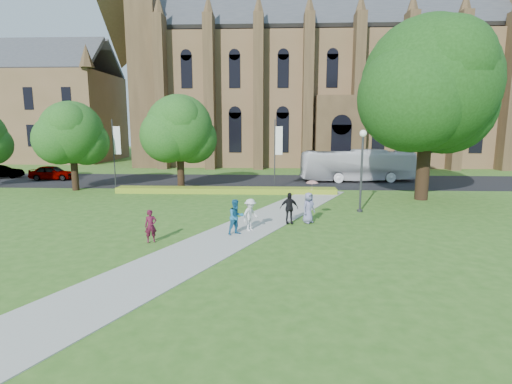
{
  "coord_description": "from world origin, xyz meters",
  "views": [
    {
      "loc": [
        1.9,
        -18.98,
        5.62
      ],
      "look_at": [
        0.87,
        4.43,
        1.6
      ],
      "focal_mm": 28.0,
      "sensor_mm": 36.0,
      "label": 1
    }
  ],
  "objects_px": {
    "car_0": "(52,173)",
    "streetlamp": "(362,161)",
    "pedestrian_0": "(151,226)",
    "large_tree": "(429,85)",
    "tour_coach": "(358,165)",
    "car_1": "(1,172)"
  },
  "relations": [
    {
      "from": "streetlamp",
      "to": "tour_coach",
      "type": "height_order",
      "value": "streetlamp"
    },
    {
      "from": "tour_coach",
      "to": "car_1",
      "type": "height_order",
      "value": "tour_coach"
    },
    {
      "from": "large_tree",
      "to": "car_0",
      "type": "relative_size",
      "value": 3.06
    },
    {
      "from": "large_tree",
      "to": "tour_coach",
      "type": "height_order",
      "value": "large_tree"
    },
    {
      "from": "streetlamp",
      "to": "car_0",
      "type": "relative_size",
      "value": 1.22
    },
    {
      "from": "large_tree",
      "to": "car_1",
      "type": "bearing_deg",
      "value": 165.85
    },
    {
      "from": "tour_coach",
      "to": "car_0",
      "type": "bearing_deg",
      "value": 85.25
    },
    {
      "from": "streetlamp",
      "to": "tour_coach",
      "type": "relative_size",
      "value": 0.47
    },
    {
      "from": "tour_coach",
      "to": "car_1",
      "type": "distance_m",
      "value": 36.53
    },
    {
      "from": "large_tree",
      "to": "tour_coach",
      "type": "relative_size",
      "value": 1.19
    },
    {
      "from": "car_0",
      "to": "pedestrian_0",
      "type": "distance_m",
      "value": 26.59
    },
    {
      "from": "streetlamp",
      "to": "tour_coach",
      "type": "distance_m",
      "value": 14.32
    },
    {
      "from": "car_0",
      "to": "car_1",
      "type": "height_order",
      "value": "car_0"
    },
    {
      "from": "tour_coach",
      "to": "car_0",
      "type": "distance_m",
      "value": 30.58
    },
    {
      "from": "tour_coach",
      "to": "streetlamp",
      "type": "bearing_deg",
      "value": 163.65
    },
    {
      "from": "streetlamp",
      "to": "tour_coach",
      "type": "bearing_deg",
      "value": 79.22
    },
    {
      "from": "streetlamp",
      "to": "tour_coach",
      "type": "xyz_separation_m",
      "value": [
        2.66,
        13.97,
        -1.73
      ]
    },
    {
      "from": "large_tree",
      "to": "car_0",
      "type": "distance_m",
      "value": 35.43
    },
    {
      "from": "car_0",
      "to": "streetlamp",
      "type": "bearing_deg",
      "value": -117.55
    },
    {
      "from": "pedestrian_0",
      "to": "large_tree",
      "type": "bearing_deg",
      "value": 11.97
    },
    {
      "from": "streetlamp",
      "to": "pedestrian_0",
      "type": "relative_size",
      "value": 3.35
    },
    {
      "from": "tour_coach",
      "to": "pedestrian_0",
      "type": "bearing_deg",
      "value": 140.97
    }
  ]
}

